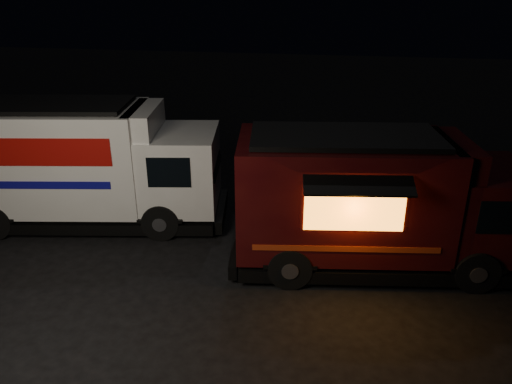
% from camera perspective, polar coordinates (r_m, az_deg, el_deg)
% --- Properties ---
extents(ground, '(80.00, 80.00, 0.00)m').
position_cam_1_polar(ground, '(12.09, -6.29, -10.61)').
color(ground, black).
rests_on(ground, ground).
extents(white_truck, '(8.21, 3.96, 3.57)m').
position_cam_1_polar(white_truck, '(15.20, -18.67, 3.06)').
color(white_truck, white).
rests_on(white_truck, ground).
extents(red_truck, '(7.61, 3.70, 3.40)m').
position_cam_1_polar(red_truck, '(12.53, 14.01, -1.07)').
color(red_truck, '#3A0B0A').
rests_on(red_truck, ground).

